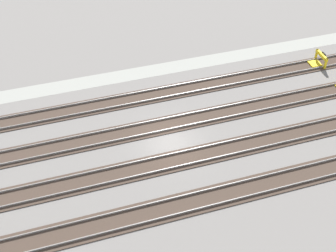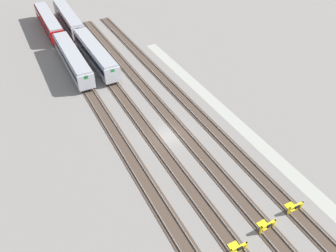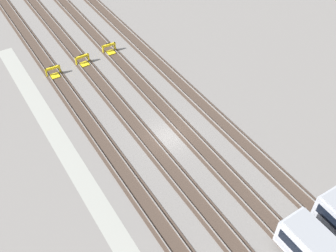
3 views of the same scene
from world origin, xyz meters
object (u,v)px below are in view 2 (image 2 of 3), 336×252
bumper_stop_near_inner_track (266,225)px  subway_car_front_row_centre (49,22)px  bumper_stop_nearest_track (294,207)px  subway_car_front_row_leftmost (73,59)px  subway_car_front_row_left_inner (95,54)px  bumper_stop_middle_track (237,248)px  subway_car_front_row_right_inner (68,19)px

bumper_stop_near_inner_track → subway_car_front_row_centre: bearing=8.0°
subway_car_front_row_centre → bumper_stop_nearest_track: 62.59m
bumper_stop_near_inner_track → subway_car_front_row_leftmost: bearing=11.4°
subway_car_front_row_leftmost → bumper_stop_nearest_track: 44.16m
subway_car_front_row_left_inner → bumper_stop_middle_track: size_ratio=8.97×
subway_car_front_row_leftmost → subway_car_front_row_right_inner: 19.52m
subway_car_front_row_right_inner → subway_car_front_row_centre: bearing=90.2°
bumper_stop_near_inner_track → bumper_stop_nearest_track: bearing=-85.0°
subway_car_front_row_leftmost → subway_car_front_row_centre: 19.02m
subway_car_front_row_left_inner → bumper_stop_middle_track: 43.19m
subway_car_front_row_left_inner → bumper_stop_middle_track: (-43.16, -0.04, -1.53)m
subway_car_front_row_leftmost → subway_car_front_row_centre: (19.02, -0.00, 0.00)m
subway_car_front_row_leftmost → bumper_stop_near_inner_track: bearing=-168.6°
subway_car_front_row_right_inner → bumper_stop_nearest_track: size_ratio=8.99×
subway_car_front_row_left_inner → bumper_stop_middle_track: subway_car_front_row_left_inner is taller
subway_car_front_row_centre → bumper_stop_middle_track: (-62.19, -4.33, -1.53)m
subway_car_front_row_leftmost → subway_car_front_row_right_inner: size_ratio=1.00×
subway_car_front_row_leftmost → subway_car_front_row_centre: bearing=-0.0°
subway_car_front_row_left_inner → bumper_stop_nearest_track: 43.09m
bumper_stop_middle_track → bumper_stop_nearest_track: bearing=-83.6°
subway_car_front_row_leftmost → subway_car_front_row_centre: size_ratio=1.00×
subway_car_front_row_leftmost → bumper_stop_nearest_track: (-42.19, -12.92, -1.53)m
subway_car_front_row_centre → subway_car_front_row_right_inner: same height
subway_car_front_row_centre → bumper_stop_near_inner_track: (-61.59, -8.61, -1.53)m
subway_car_front_row_right_inner → bumper_stop_near_inner_track: bearing=-176.0°
subway_car_front_row_leftmost → bumper_stop_middle_track: 43.41m
subway_car_front_row_leftmost → bumper_stop_nearest_track: subway_car_front_row_leftmost is taller
subway_car_front_row_leftmost → subway_car_front_row_left_inner: same height
bumper_stop_nearest_track → bumper_stop_near_inner_track: same height
bumper_stop_near_inner_track → bumper_stop_middle_track: bearing=97.9°
bumper_stop_nearest_track → bumper_stop_middle_track: same height
subway_car_front_row_leftmost → subway_car_front_row_left_inner: size_ratio=1.00×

